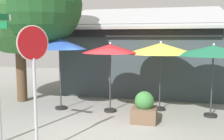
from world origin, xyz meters
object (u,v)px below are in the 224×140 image
(stop_sign, at_px, (34,66))
(sidewalk_planter, at_px, (144,109))
(patio_umbrella_forest_green_far_right, at_px, (214,51))
(patio_umbrella_crimson_center, at_px, (110,49))
(patio_umbrella_royal_blue_left, at_px, (60,44))
(patio_umbrella_mustard_right, at_px, (161,49))

(stop_sign, distance_m, sidewalk_planter, 3.95)
(sidewalk_planter, bearing_deg, patio_umbrella_forest_green_far_right, 26.59)
(sidewalk_planter, bearing_deg, patio_umbrella_crimson_center, 146.51)
(stop_sign, height_order, patio_umbrella_royal_blue_left, stop_sign)
(patio_umbrella_mustard_right, distance_m, patio_umbrella_forest_green_far_right, 1.80)
(patio_umbrella_crimson_center, bearing_deg, sidewalk_planter, -33.49)
(patio_umbrella_crimson_center, xyz_separation_m, sidewalk_planter, (1.33, -0.88, -1.83))
(stop_sign, height_order, patio_umbrella_mustard_right, stop_sign)
(patio_umbrella_mustard_right, xyz_separation_m, patio_umbrella_forest_green_far_right, (1.74, -0.45, -0.04))
(patio_umbrella_crimson_center, bearing_deg, patio_umbrella_mustard_right, 20.31)
(patio_umbrella_royal_blue_left, bearing_deg, sidewalk_planter, -13.81)
(patio_umbrella_crimson_center, distance_m, patio_umbrella_mustard_right, 1.86)
(patio_umbrella_mustard_right, height_order, sidewalk_planter, patio_umbrella_mustard_right)
(patio_umbrella_crimson_center, bearing_deg, patio_umbrella_forest_green_far_right, 3.22)
(patio_umbrella_mustard_right, distance_m, sidewalk_planter, 2.43)
(patio_umbrella_forest_green_far_right, relative_size, sidewalk_planter, 2.71)
(patio_umbrella_mustard_right, bearing_deg, stop_sign, -120.05)
(patio_umbrella_crimson_center, relative_size, patio_umbrella_forest_green_far_right, 0.94)
(patio_umbrella_royal_blue_left, height_order, sidewalk_planter, patio_umbrella_royal_blue_left)
(patio_umbrella_forest_green_far_right, bearing_deg, stop_sign, -137.28)
(patio_umbrella_royal_blue_left, xyz_separation_m, patio_umbrella_mustard_right, (3.64, 0.73, -0.16))
(patio_umbrella_crimson_center, bearing_deg, patio_umbrella_royal_blue_left, -177.34)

